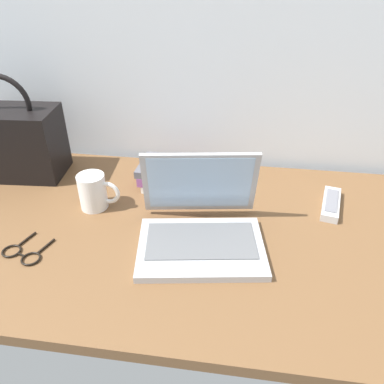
% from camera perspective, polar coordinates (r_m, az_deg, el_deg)
% --- Properties ---
extents(desk, '(1.60, 0.76, 0.03)m').
position_cam_1_polar(desk, '(1.04, -1.86, -6.11)').
color(desk, brown).
rests_on(desk, ground).
extents(laptop, '(0.34, 0.32, 0.21)m').
position_cam_1_polar(laptop, '(0.97, 1.29, -4.84)').
color(laptop, '#B2B5BA').
rests_on(laptop, desk).
extents(coffee_mug, '(0.12, 0.08, 0.10)m').
position_cam_1_polar(coffee_mug, '(1.12, -14.38, 0.05)').
color(coffee_mug, white).
rests_on(coffee_mug, desk).
extents(remote_control_far, '(0.08, 0.17, 0.02)m').
position_cam_1_polar(remote_control_far, '(1.18, 19.97, -1.66)').
color(remote_control_far, '#B7B7B7').
rests_on(remote_control_far, desk).
extents(eyeglasses, '(0.12, 0.13, 0.01)m').
position_cam_1_polar(eyeglasses, '(1.04, -23.93, -8.40)').
color(eyeglasses, black).
rests_on(eyeglasses, desk).
extents(handbag, '(0.31, 0.18, 0.33)m').
position_cam_1_polar(handbag, '(1.35, -25.15, 6.90)').
color(handbag, black).
rests_on(handbag, desk).
extents(book_stack, '(0.22, 0.18, 0.07)m').
position_cam_1_polar(book_stack, '(1.20, -2.76, 2.63)').
color(book_stack, silver).
rests_on(book_stack, desk).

